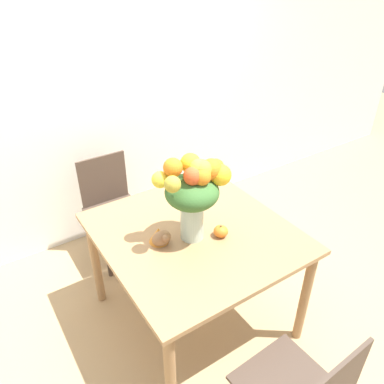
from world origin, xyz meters
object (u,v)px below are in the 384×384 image
object	(u,v)px
flower_vase	(194,190)
dining_chair_near_window	(112,208)
pumpkin	(221,231)
turkey_figurine	(160,236)

from	to	relation	value
flower_vase	dining_chair_near_window	distance (m)	1.19
pumpkin	dining_chair_near_window	xyz separation A→B (m)	(-0.27, 1.08, -0.34)
pumpkin	turkey_figurine	world-z (taller)	turkey_figurine
flower_vase	dining_chair_near_window	size ratio (longest dim) A/B	0.61
turkey_figurine	dining_chair_near_window	distance (m)	1.00
flower_vase	pumpkin	distance (m)	0.33
flower_vase	turkey_figurine	world-z (taller)	flower_vase
dining_chair_near_window	flower_vase	bearing A→B (deg)	-82.03
turkey_figurine	dining_chair_near_window	size ratio (longest dim) A/B	0.18
flower_vase	pumpkin	bearing A→B (deg)	-31.92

